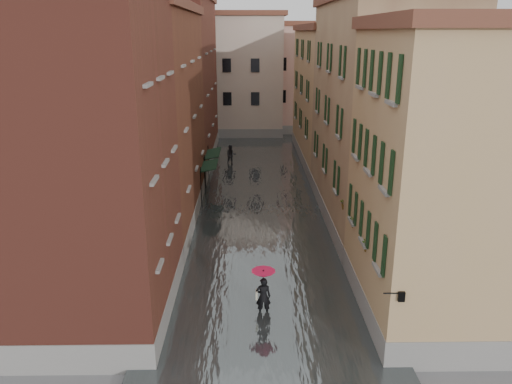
{
  "coord_description": "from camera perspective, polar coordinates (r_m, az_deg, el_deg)",
  "views": [
    {
      "loc": [
        -0.71,
        -20.69,
        11.41
      ],
      "look_at": [
        -0.33,
        5.37,
        3.0
      ],
      "focal_mm": 35.0,
      "sensor_mm": 36.0,
      "label": 1
    }
  ],
  "objects": [
    {
      "name": "pedestrian_main",
      "position": [
        21.04,
        0.83,
        -10.93
      ],
      "size": [
        1.01,
        1.01,
        2.06
      ],
      "color": "black",
      "rests_on": "ground"
    },
    {
      "name": "building_right_mid",
      "position": [
        31.06,
        13.69,
        8.29
      ],
      "size": [
        6.0,
        14.0,
        13.0
      ],
      "primitive_type": "cube",
      "color": "tan",
      "rests_on": "ground"
    },
    {
      "name": "building_left_far",
      "position": [
        45.34,
        -9.01,
        12.09
      ],
      "size": [
        6.0,
        16.0,
        14.0
      ],
      "primitive_type": "cube",
      "color": "brown",
      "rests_on": "ground"
    },
    {
      "name": "wall_lantern",
      "position": [
        17.66,
        16.19,
        -11.31
      ],
      "size": [
        0.71,
        0.22,
        0.35
      ],
      "color": "black",
      "rests_on": "ground"
    },
    {
      "name": "building_end_pink",
      "position": [
        61.3,
        5.58,
        12.73
      ],
      "size": [
        10.0,
        9.0,
        12.0
      ],
      "primitive_type": "cube",
      "color": "#D0A192",
      "rests_on": "ground"
    },
    {
      "name": "ground",
      "position": [
        23.64,
        1.01,
        -10.98
      ],
      "size": [
        120.0,
        120.0,
        0.0
      ],
      "primitive_type": "plane",
      "color": "slate",
      "rests_on": "ground"
    },
    {
      "name": "pedestrian_far",
      "position": [
        44.51,
        -2.87,
        4.22
      ],
      "size": [
        1.0,
        0.84,
        1.83
      ],
      "primitive_type": "imported",
      "rotation": [
        0.0,
        0.0,
        0.18
      ],
      "color": "black",
      "rests_on": "ground"
    },
    {
      "name": "floodwater",
      "position": [
        35.54,
        0.35,
        -0.67
      ],
      "size": [
        10.0,
        60.0,
        0.2
      ],
      "primitive_type": "cube",
      "color": "#4A5152",
      "rests_on": "ground"
    },
    {
      "name": "building_left_near",
      "position": [
        20.32,
        -18.87,
        2.93
      ],
      "size": [
        6.0,
        8.0,
        13.0
      ],
      "primitive_type": "cube",
      "color": "brown",
      "rests_on": "ground"
    },
    {
      "name": "building_right_far",
      "position": [
        45.7,
        9.03,
        10.55
      ],
      "size": [
        6.0,
        16.0,
        11.5
      ],
      "primitive_type": "cube",
      "color": "tan",
      "rests_on": "ground"
    },
    {
      "name": "awning_far",
      "position": [
        38.29,
        -4.99,
        4.31
      ],
      "size": [
        1.09,
        3.25,
        2.8
      ],
      "color": "black",
      "rests_on": "ground"
    },
    {
      "name": "window_planters",
      "position": [
        22.93,
        11.39,
        -2.64
      ],
      "size": [
        0.59,
        5.87,
        0.84
      ],
      "color": "#984531",
      "rests_on": "ground"
    },
    {
      "name": "building_left_mid",
      "position": [
        30.78,
        -12.74,
        7.8
      ],
      "size": [
        6.0,
        14.0,
        12.5
      ],
      "primitive_type": "cube",
      "color": "brown",
      "rests_on": "ground"
    },
    {
      "name": "awning_near",
      "position": [
        34.85,
        -5.39,
        2.93
      ],
      "size": [
        1.09,
        2.88,
        2.8
      ],
      "color": "black",
      "rests_on": "ground"
    },
    {
      "name": "building_end_cream",
      "position": [
        58.94,
        -3.15,
        13.07
      ],
      "size": [
        12.0,
        9.0,
        13.0
      ],
      "primitive_type": "cube",
      "color": "beige",
      "rests_on": "ground"
    },
    {
      "name": "building_right_near",
      "position": [
        20.99,
        20.75,
        1.06
      ],
      "size": [
        6.0,
        8.0,
        11.5
      ],
      "primitive_type": "cube",
      "color": "tan",
      "rests_on": "ground"
    }
  ]
}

